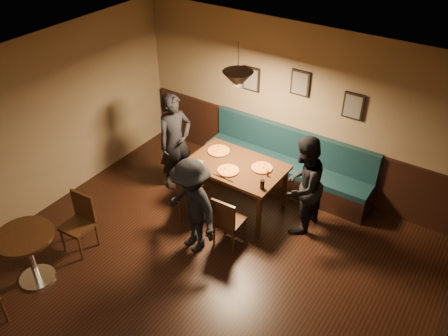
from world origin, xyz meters
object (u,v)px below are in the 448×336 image
Objects in this scene: cafe_chair_far at (77,225)px; soda_glass at (262,184)px; dining_table at (236,185)px; diner_right at (303,186)px; booth_bench at (286,162)px; tabasco_bottle at (268,173)px; cafe_table at (31,257)px; diner_left at (175,142)px; chair_near_left at (193,193)px; diner_front at (192,207)px; chair_near_right at (229,220)px.

soda_glass is at bearing -141.63° from cafe_chair_far.
diner_right reaches higher than dining_table.
booth_bench reaches higher than tabasco_bottle.
cafe_chair_far reaches higher than dining_table.
diner_right reaches higher than cafe_table.
diner_left is 1.91× the size of cafe_chair_far.
diner_right is 3.92m from cafe_table.
cafe_chair_far is (-1.36, -2.12, 0.05)m from dining_table.
cafe_chair_far is at bearing -121.99° from dining_table.
diner_right is (0.69, -0.85, 0.31)m from booth_bench.
chair_near_left is (-0.83, -1.55, -0.04)m from booth_bench.
tabasco_bottle is at bearing 8.65° from chair_near_left.
diner_front is at bearing -126.77° from soda_glass.
diner_left reaches higher than soda_glass.
diner_left is 2.87m from cafe_table.
diner_left is (-1.59, -1.00, 0.36)m from booth_bench.
soda_glass is (-0.47, -0.39, 0.08)m from diner_right.
diner_right is at bearing 49.51° from cafe_table.
diner_left reaches higher than booth_bench.
dining_table is at bearing 114.46° from chair_near_right.
chair_near_right is 5.94× the size of soda_glass.
chair_near_right is 0.92m from tabasco_bottle.
diner_left is at bearing 154.17° from diner_front.
cafe_chair_far is at bearing -144.77° from chair_near_right.
tabasco_bottle is 3.53m from cafe_table.
booth_bench reaches higher than chair_near_right.
chair_near_left is 1.18m from soda_glass.
diner_left is at bearing -177.87° from tabasco_bottle.
soda_glass is (0.64, -0.31, 0.48)m from dining_table.
booth_bench is 1.03m from dining_table.
booth_bench is 3.42× the size of chair_near_right.
cafe_chair_far is (-1.36, -0.96, -0.31)m from diner_front.
diner_left is 1.07× the size of diner_right.
chair_near_left is at bearing 165.10° from chair_near_right.
diner_front is 2.26m from cafe_table.
booth_bench is 3.54m from cafe_chair_far.
diner_right is 13.28× the size of tabasco_bottle.
chair_near_left is at bearing -108.12° from diner_left.
diner_right is 0.56m from tabasco_bottle.
chair_near_right reaches higher than cafe_table.
soda_glass is at bearing -79.79° from booth_bench.
diner_left is (-1.17, -0.07, 0.46)m from dining_table.
tabasco_bottle is at bearing 76.15° from chair_near_right.
chair_near_left is 1.02m from diner_left.
tabasco_bottle is at bearing 104.18° from soda_glass.
cafe_table is 0.90× the size of cafe_chair_far.
tabasco_bottle is at bearing -81.12° from booth_bench.
soda_glass is 1.21× the size of tabasco_bottle.
chair_near_right is 2.77m from cafe_table.
cafe_table is (-0.25, -2.82, -0.46)m from diner_left.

